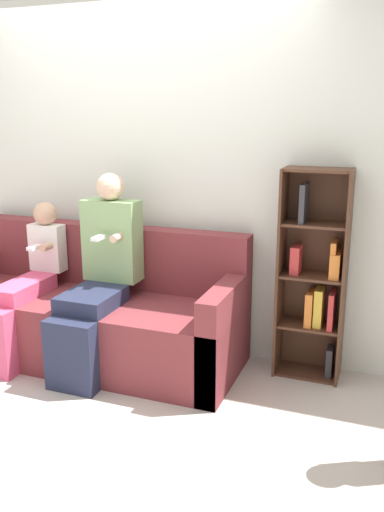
# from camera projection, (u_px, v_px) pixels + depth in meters

# --- Properties ---
(ground_plane) EXTENTS (14.00, 14.00, 0.00)m
(ground_plane) POSITION_uv_depth(u_px,v_px,m) (86.00, 392.00, 3.48)
(ground_plane) COLOR #BCB2A8
(back_wall) EXTENTS (10.00, 0.06, 2.55)m
(back_wall) POSITION_uv_depth(u_px,v_px,m) (144.00, 178.00, 4.01)
(back_wall) COLOR silver
(back_wall) RESTS_ON ground_plane
(couch) EXTENTS (2.19, 0.81, 0.93)m
(couch) POSITION_uv_depth(u_px,v_px,m) (92.00, 315.00, 3.94)
(couch) COLOR maroon
(couch) RESTS_ON ground_plane
(adult_seated) EXTENTS (0.40, 0.75, 1.34)m
(adult_seated) POSITION_uv_depth(u_px,v_px,m) (99.00, 272.00, 3.70)
(adult_seated) COLOR #232842
(adult_seated) RESTS_ON ground_plane
(child_seated) EXTENTS (0.26, 0.77, 1.11)m
(child_seated) POSITION_uv_depth(u_px,v_px,m) (26.00, 283.00, 3.87)
(child_seated) COLOR #DB4C75
(child_seated) RESTS_ON ground_plane
(bookshelf) EXTENTS (0.43, 0.27, 1.41)m
(bookshelf) POSITION_uv_depth(u_px,v_px,m) (315.00, 277.00, 3.59)
(bookshelf) COLOR #4C2D1E
(bookshelf) RESTS_ON ground_plane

